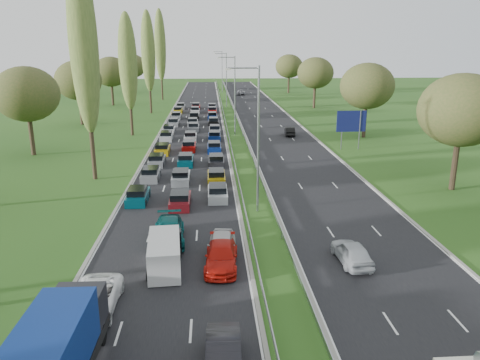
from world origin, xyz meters
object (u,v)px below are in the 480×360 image
object	(u,v)px
direction_sign	(351,123)
blue_lorry	(57,352)
near_car_2	(94,299)
white_van_rear	(165,252)

from	to	relation	value
direction_sign	blue_lorry	bearing A→B (deg)	-119.34
near_car_2	direction_sign	bearing A→B (deg)	57.69
direction_sign	near_car_2	bearing A→B (deg)	-122.97
blue_lorry	direction_sign	bearing A→B (deg)	61.69
near_car_2	direction_sign	world-z (taller)	direction_sign
near_car_2	white_van_rear	xyz separation A→B (m)	(3.25, 4.87, 0.29)
white_van_rear	direction_sign	bearing A→B (deg)	52.78
near_car_2	white_van_rear	world-z (taller)	white_van_rear
blue_lorry	near_car_2	bearing A→B (deg)	91.21
near_car_2	direction_sign	distance (m)	46.02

